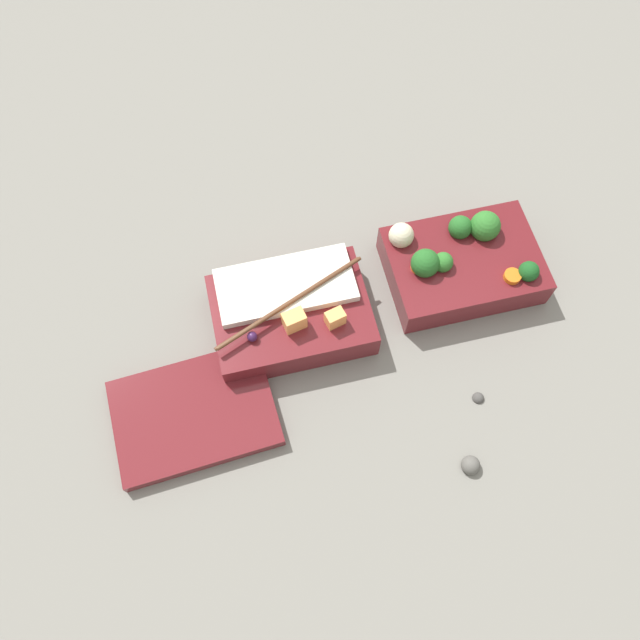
# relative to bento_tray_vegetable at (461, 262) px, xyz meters

# --- Properties ---
(ground_plane) EXTENTS (3.00, 3.00, 0.00)m
(ground_plane) POSITION_rel_bento_tray_vegetable_xyz_m (0.13, 0.02, -0.03)
(ground_plane) COLOR slate
(bento_tray_vegetable) EXTENTS (0.20, 0.14, 0.08)m
(bento_tray_vegetable) POSITION_rel_bento_tray_vegetable_xyz_m (0.00, 0.00, 0.00)
(bento_tray_vegetable) COLOR maroon
(bento_tray_vegetable) RESTS_ON ground_plane
(bento_tray_rice) EXTENTS (0.21, 0.14, 0.07)m
(bento_tray_rice) POSITION_rel_bento_tray_vegetable_xyz_m (0.24, 0.02, -0.00)
(bento_tray_rice) COLOR maroon
(bento_tray_rice) RESTS_ON ground_plane
(bento_lid) EXTENTS (0.21, 0.15, 0.02)m
(bento_lid) POSITION_rel_bento_tray_vegetable_xyz_m (0.39, 0.12, -0.02)
(bento_lid) COLOR maroon
(bento_lid) RESTS_ON ground_plane
(pebble_0) EXTENTS (0.02, 0.02, 0.02)m
(pebble_0) POSITION_rel_bento_tray_vegetable_xyz_m (0.07, 0.26, -0.02)
(pebble_0) COLOR #595651
(pebble_0) RESTS_ON ground_plane
(pebble_1) EXTENTS (0.02, 0.02, 0.02)m
(pebble_1) POSITION_rel_bento_tray_vegetable_xyz_m (0.03, 0.18, -0.02)
(pebble_1) COLOR #474442
(pebble_1) RESTS_ON ground_plane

